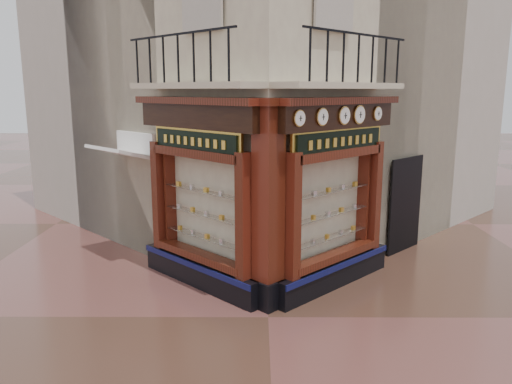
{
  "coord_description": "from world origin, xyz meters",
  "views": [
    {
      "loc": [
        -0.19,
        -8.55,
        4.11
      ],
      "look_at": [
        -0.24,
        2.0,
        1.95
      ],
      "focal_mm": 35.0,
      "sensor_mm": 36.0,
      "label": 1
    }
  ],
  "objects_px": {
    "corner_pilaster": "(268,208)",
    "clock_c": "(344,116)",
    "clock_a": "(299,118)",
    "signboard_right": "(340,141)",
    "clock_d": "(359,115)",
    "awning": "(125,258)",
    "clock_b": "(322,117)",
    "clock_e": "(377,114)",
    "signboard_left": "(195,141)"
  },
  "relations": [
    {
      "from": "clock_d",
      "to": "signboard_right",
      "type": "distance_m",
      "value": 0.72
    },
    {
      "from": "clock_b",
      "to": "signboard_left",
      "type": "xyz_separation_m",
      "value": [
        -2.47,
        0.61,
        -0.52
      ]
    },
    {
      "from": "clock_c",
      "to": "clock_d",
      "type": "distance_m",
      "value": 0.52
    },
    {
      "from": "clock_b",
      "to": "clock_c",
      "type": "relative_size",
      "value": 0.93
    },
    {
      "from": "signboard_right",
      "to": "awning",
      "type": "bearing_deg",
      "value": 115.14
    },
    {
      "from": "clock_a",
      "to": "signboard_right",
      "type": "bearing_deg",
      "value": 4.49
    },
    {
      "from": "clock_c",
      "to": "clock_d",
      "type": "relative_size",
      "value": 0.94
    },
    {
      "from": "clock_b",
      "to": "clock_a",
      "type": "bearing_deg",
      "value": 180.0
    },
    {
      "from": "clock_d",
      "to": "signboard_right",
      "type": "height_order",
      "value": "clock_d"
    },
    {
      "from": "clock_a",
      "to": "clock_e",
      "type": "bearing_deg",
      "value": 0.0
    },
    {
      "from": "clock_a",
      "to": "signboard_left",
      "type": "relative_size",
      "value": 0.15
    },
    {
      "from": "clock_a",
      "to": "awning",
      "type": "height_order",
      "value": "clock_a"
    },
    {
      "from": "clock_b",
      "to": "clock_c",
      "type": "distance_m",
      "value": 0.7
    },
    {
      "from": "clock_c",
      "to": "clock_d",
      "type": "xyz_separation_m",
      "value": [
        0.37,
        0.37,
        0.0
      ]
    },
    {
      "from": "clock_c",
      "to": "signboard_left",
      "type": "relative_size",
      "value": 0.19
    },
    {
      "from": "clock_b",
      "to": "clock_c",
      "type": "xyz_separation_m",
      "value": [
        0.5,
        0.5,
        -0.0
      ]
    },
    {
      "from": "clock_a",
      "to": "signboard_right",
      "type": "xyz_separation_m",
      "value": [
        0.92,
        1.07,
        -0.52
      ]
    },
    {
      "from": "clock_d",
      "to": "clock_e",
      "type": "height_order",
      "value": "clock_d"
    },
    {
      "from": "clock_d",
      "to": "clock_a",
      "type": "bearing_deg",
      "value": -180.0
    },
    {
      "from": "clock_b",
      "to": "signboard_right",
      "type": "xyz_separation_m",
      "value": [
        0.45,
        0.61,
        -0.52
      ]
    },
    {
      "from": "clock_e",
      "to": "signboard_right",
      "type": "bearing_deg",
      "value": 174.61
    },
    {
      "from": "clock_b",
      "to": "clock_e",
      "type": "bearing_deg",
      "value": 0.0
    },
    {
      "from": "signboard_left",
      "to": "corner_pilaster",
      "type": "bearing_deg",
      "value": -169.75
    },
    {
      "from": "clock_b",
      "to": "clock_e",
      "type": "height_order",
      "value": "clock_b"
    },
    {
      "from": "clock_b",
      "to": "clock_d",
      "type": "bearing_deg",
      "value": 0.0
    },
    {
      "from": "signboard_left",
      "to": "signboard_right",
      "type": "distance_m",
      "value": 2.92
    },
    {
      "from": "corner_pilaster",
      "to": "clock_c",
      "type": "distance_m",
      "value": 2.43
    },
    {
      "from": "clock_b",
      "to": "signboard_right",
      "type": "height_order",
      "value": "clock_b"
    },
    {
      "from": "clock_e",
      "to": "signboard_left",
      "type": "distance_m",
      "value": 3.94
    },
    {
      "from": "awning",
      "to": "signboard_right",
      "type": "distance_m",
      "value": 6.14
    },
    {
      "from": "clock_d",
      "to": "awning",
      "type": "relative_size",
      "value": 0.24
    },
    {
      "from": "clock_b",
      "to": "signboard_right",
      "type": "distance_m",
      "value": 0.92
    },
    {
      "from": "clock_e",
      "to": "signboard_left",
      "type": "relative_size",
      "value": 0.15
    },
    {
      "from": "corner_pilaster",
      "to": "clock_a",
      "type": "distance_m",
      "value": 1.76
    },
    {
      "from": "clock_d",
      "to": "clock_e",
      "type": "relative_size",
      "value": 1.27
    },
    {
      "from": "clock_c",
      "to": "clock_d",
      "type": "height_order",
      "value": "clock_d"
    },
    {
      "from": "corner_pilaster",
      "to": "clock_c",
      "type": "bearing_deg",
      "value": -14.03
    },
    {
      "from": "clock_a",
      "to": "signboard_left",
      "type": "bearing_deg",
      "value": 106.85
    },
    {
      "from": "clock_c",
      "to": "awning",
      "type": "bearing_deg",
      "value": 114.25
    },
    {
      "from": "corner_pilaster",
      "to": "signboard_left",
      "type": "xyz_separation_m",
      "value": [
        -1.46,
        1.01,
        1.15
      ]
    },
    {
      "from": "clock_a",
      "to": "clock_c",
      "type": "relative_size",
      "value": 0.83
    },
    {
      "from": "signboard_right",
      "to": "corner_pilaster",
      "type": "bearing_deg",
      "value": 169.75
    },
    {
      "from": "clock_a",
      "to": "clock_d",
      "type": "xyz_separation_m",
      "value": [
        1.34,
        1.34,
        -0.0
      ]
    },
    {
      "from": "clock_a",
      "to": "signboard_left",
      "type": "height_order",
      "value": "clock_a"
    },
    {
      "from": "signboard_left",
      "to": "clock_a",
      "type": "bearing_deg",
      "value": -163.15
    },
    {
      "from": "clock_a",
      "to": "clock_e",
      "type": "relative_size",
      "value": 1.0
    },
    {
      "from": "clock_b",
      "to": "awning",
      "type": "xyz_separation_m",
      "value": [
        -4.53,
        2.4,
        -3.62
      ]
    },
    {
      "from": "clock_d",
      "to": "signboard_right",
      "type": "bearing_deg",
      "value": 167.13
    },
    {
      "from": "clock_d",
      "to": "awning",
      "type": "distance_m",
      "value": 6.68
    },
    {
      "from": "clock_e",
      "to": "clock_c",
      "type": "bearing_deg",
      "value": -180.0
    }
  ]
}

